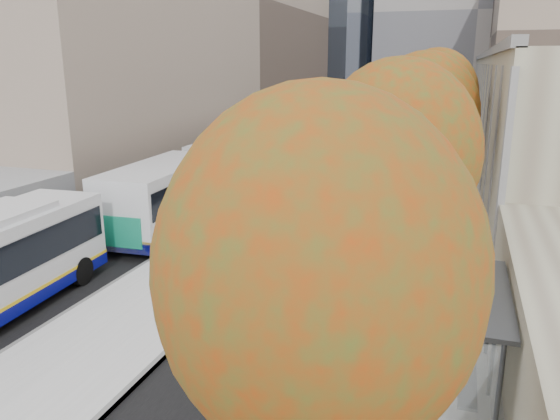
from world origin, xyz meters
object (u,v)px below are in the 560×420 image
at_px(cyclist, 245,372).
at_px(bus_shelter, 473,309).
at_px(bus_far, 215,172).
at_px(distant_car, 349,124).

bearing_deg(cyclist, bus_shelter, 20.65).
distance_m(bus_shelter, bus_far, 19.69).
xyz_separation_m(bus_shelter, cyclist, (-4.78, -1.85, -1.44)).
xyz_separation_m(bus_shelter, distant_car, (-13.01, 50.78, -1.51)).
height_order(bus_shelter, bus_far, bus_far).
bearing_deg(bus_shelter, bus_far, 131.91).
height_order(bus_shelter, distant_car, bus_shelter).
bearing_deg(distant_car, bus_far, -100.62).
xyz_separation_m(bus_far, distant_car, (0.14, 36.13, -1.07)).
bearing_deg(bus_far, distant_car, 87.57).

